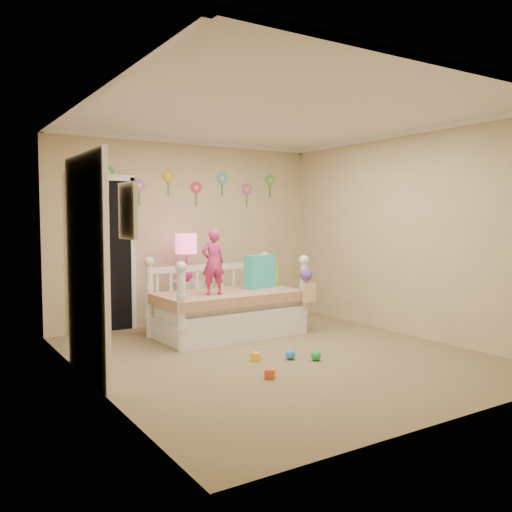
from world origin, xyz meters
TOP-DOWN VIEW (x-y plane):
  - floor at (0.00, 0.00)m, footprint 4.00×4.50m
  - ceiling at (0.00, 0.00)m, footprint 4.00×4.50m
  - back_wall at (0.00, 2.25)m, footprint 4.00×0.01m
  - left_wall at (-2.00, 0.00)m, footprint 0.01×4.50m
  - right_wall at (2.00, 0.00)m, footprint 0.01×4.50m
  - crown_molding at (0.00, 0.00)m, footprint 4.00×4.50m
  - daybed at (0.04, 1.17)m, footprint 1.91×1.08m
  - pillow_turquoise at (0.56, 1.24)m, footprint 0.47×0.25m
  - pillow_lime at (0.68, 1.30)m, footprint 0.35×0.14m
  - child at (-0.26, 1.00)m, footprint 0.32×0.24m
  - nightstand at (-0.21, 1.89)m, footprint 0.40×0.32m
  - table_lamp at (-0.21, 1.89)m, footprint 0.29×0.29m
  - closet_doorway at (-1.25, 2.23)m, footprint 0.90×0.04m
  - flower_decals at (-0.09, 2.24)m, footprint 3.40×0.02m
  - mirror_closet at (-1.96, 0.30)m, footprint 0.07×1.30m
  - wall_picture at (-1.97, -0.90)m, footprint 0.05×0.34m
  - hanging_bag at (0.93, 0.68)m, footprint 0.20×0.16m
  - toy_scatter at (-0.18, -0.10)m, footprint 0.90×1.36m

SIDE VIEW (x-z plane):
  - floor at x=0.00m, z-range -0.01..0.01m
  - toy_scatter at x=-0.18m, z-range 0.00..0.11m
  - nightstand at x=-0.21m, z-range 0.00..0.65m
  - daybed at x=0.04m, z-range 0.00..1.02m
  - hanging_bag at x=0.93m, z-range 0.44..0.80m
  - pillow_lime at x=0.68m, z-range 0.57..0.90m
  - pillow_turquoise at x=0.56m, z-range 0.57..1.01m
  - child at x=-0.26m, z-range 0.57..1.36m
  - closet_doorway at x=-1.25m, z-range 0.00..2.07m
  - mirror_closet at x=-1.96m, z-range 0.00..2.10m
  - table_lamp at x=-0.21m, z-range 0.75..1.39m
  - back_wall at x=0.00m, z-range 0.00..2.60m
  - left_wall at x=-2.00m, z-range 0.00..2.60m
  - right_wall at x=2.00m, z-range 0.00..2.60m
  - wall_picture at x=-1.97m, z-range 1.34..1.76m
  - flower_decals at x=-0.09m, z-range 1.69..2.19m
  - crown_molding at x=0.00m, z-range 2.54..2.60m
  - ceiling at x=0.00m, z-range 2.60..2.60m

